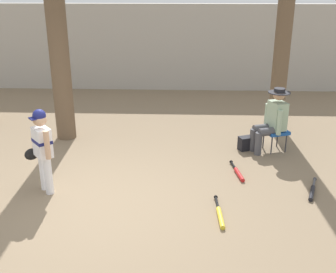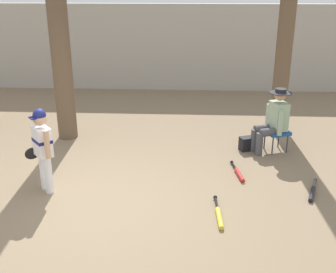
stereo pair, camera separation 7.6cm
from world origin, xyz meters
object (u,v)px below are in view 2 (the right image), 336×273
at_px(handbag_beside_stool, 249,143).
at_px(bat_black_composite, 312,192).
at_px(tree_behind_spectator, 286,30).
at_px(folding_stool, 277,133).
at_px(bat_red_barrel, 238,173).
at_px(bat_yellow_trainer, 219,216).
at_px(young_ballplayer, 42,145).
at_px(seated_spectator, 273,119).

bearing_deg(handbag_beside_stool, bat_black_composite, -66.53).
xyz_separation_m(tree_behind_spectator, folding_stool, (-0.29, -1.36, -1.72)).
bearing_deg(bat_red_barrel, handbag_beside_stool, 74.69).
xyz_separation_m(bat_black_composite, bat_yellow_trainer, (-1.45, -0.73, 0.00)).
distance_m(folding_stool, bat_yellow_trainer, 2.73).
height_order(young_ballplayer, bat_black_composite, young_ballplayer).
bearing_deg(handbag_beside_stool, bat_yellow_trainer, -106.22).
bearing_deg(handbag_beside_stool, seated_spectator, -6.31).
height_order(young_ballplayer, bat_yellow_trainer, young_ballplayer).
xyz_separation_m(young_ballplayer, folding_stool, (3.79, 1.77, -0.38)).
relative_size(folding_stool, handbag_beside_stool, 1.50).
height_order(tree_behind_spectator, handbag_beside_stool, tree_behind_spectator).
height_order(folding_stool, seated_spectator, seated_spectator).
bearing_deg(bat_black_composite, folding_stool, 98.09).
xyz_separation_m(seated_spectator, bat_red_barrel, (-0.71, -1.07, -0.61)).
height_order(tree_behind_spectator, young_ballplayer, tree_behind_spectator).
bearing_deg(folding_stool, handbag_beside_stool, 178.60).
distance_m(folding_stool, bat_red_barrel, 1.40).
distance_m(folding_stool, handbag_beside_stool, 0.55).
xyz_separation_m(young_ballplayer, seated_spectator, (3.70, 1.73, -0.10)).
bearing_deg(young_ballplayer, bat_yellow_trainer, -14.20).
bearing_deg(tree_behind_spectator, bat_black_composite, -90.91).
relative_size(seated_spectator, bat_red_barrel, 1.64).
bearing_deg(tree_behind_spectator, young_ballplayer, -142.51).
bearing_deg(bat_red_barrel, young_ballplayer, -167.41).
xyz_separation_m(young_ballplayer, handbag_beside_stool, (3.30, 1.78, -0.61)).
bearing_deg(bat_red_barrel, bat_yellow_trainer, -106.98).
distance_m(tree_behind_spectator, folding_stool, 2.21).
relative_size(handbag_beside_stool, bat_black_composite, 0.48).
distance_m(young_ballplayer, seated_spectator, 4.09).
relative_size(tree_behind_spectator, bat_red_barrel, 6.27).
xyz_separation_m(handbag_beside_stool, bat_black_composite, (0.74, -1.70, -0.10)).
xyz_separation_m(bat_red_barrel, bat_yellow_trainer, (-0.40, -1.32, 0.00)).
xyz_separation_m(tree_behind_spectator, handbag_beside_stool, (-0.79, -1.35, -1.95)).
bearing_deg(tree_behind_spectator, handbag_beside_stool, -120.20).
height_order(seated_spectator, bat_black_composite, seated_spectator).
relative_size(folding_stool, bat_yellow_trainer, 0.63).
bearing_deg(seated_spectator, young_ballplayer, -154.90).
distance_m(tree_behind_spectator, seated_spectator, 2.04).
bearing_deg(young_ballplayer, bat_red_barrel, 12.59).
relative_size(seated_spectator, bat_black_composite, 1.69).
xyz_separation_m(folding_stool, seated_spectator, (-0.09, -0.03, 0.28)).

